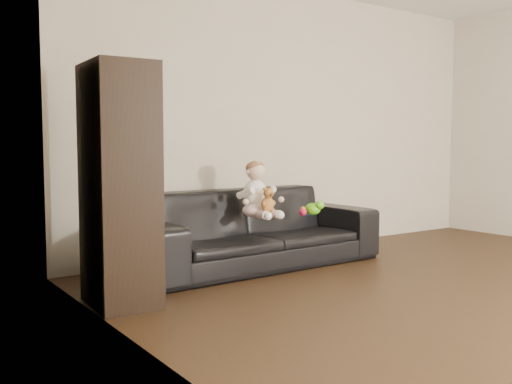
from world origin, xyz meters
TOP-DOWN VIEW (x-y plane):
  - wall_back at (0.00, 2.75)m, footprint 5.00×0.00m
  - wall_left at (-2.50, 0.00)m, footprint 0.00×5.50m
  - sofa at (-0.88, 2.25)m, footprint 2.30×0.97m
  - cabinet at (-2.28, 1.73)m, footprint 0.42×0.56m
  - shelf_item at (-2.26, 1.73)m, footprint 0.19×0.26m
  - baby at (-0.92, 2.13)m, footprint 0.33×0.41m
  - teddy_bear at (-0.91, 1.98)m, footprint 0.13×0.13m
  - toy_green at (-0.40, 2.01)m, footprint 0.17×0.18m
  - toy_rattle at (-0.51, 2.01)m, footprint 0.09×0.09m
  - toy_blue_disc at (-0.40, 2.06)m, footprint 0.13×0.13m

SIDE VIEW (x-z plane):
  - sofa at x=-0.88m, z-range 0.00..0.66m
  - toy_blue_disc at x=-0.40m, z-range 0.44..0.45m
  - toy_rattle at x=-0.51m, z-range 0.44..0.51m
  - toy_green at x=-0.40m, z-range 0.44..0.54m
  - teddy_bear at x=-0.91m, z-range 0.49..0.70m
  - baby at x=-0.92m, z-range 0.41..0.89m
  - cabinet at x=-2.28m, z-range 0.00..1.58m
  - shelf_item at x=-2.26m, z-range 1.00..1.28m
  - wall_back at x=0.00m, z-range -1.20..3.80m
  - wall_left at x=-2.50m, z-range -1.45..4.05m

